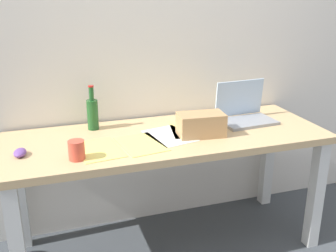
{
  "coord_description": "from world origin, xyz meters",
  "views": [
    {
      "loc": [
        -0.66,
        -2.02,
        1.53
      ],
      "look_at": [
        0.0,
        0.0,
        0.78
      ],
      "focal_mm": 43.04,
      "sensor_mm": 36.0,
      "label": 1
    }
  ],
  "objects_px": {
    "laptop_right": "(244,113)",
    "desk": "(168,151)",
    "coffee_mug": "(77,150)",
    "computer_mouse": "(20,153)",
    "beer_bottle": "(93,113)",
    "cardboard_box": "(201,125)"
  },
  "relations": [
    {
      "from": "desk",
      "to": "cardboard_box",
      "type": "relative_size",
      "value": 7.07
    },
    {
      "from": "beer_bottle",
      "to": "computer_mouse",
      "type": "bearing_deg",
      "value": -145.06
    },
    {
      "from": "laptop_right",
      "to": "beer_bottle",
      "type": "bearing_deg",
      "value": 170.88
    },
    {
      "from": "computer_mouse",
      "to": "coffee_mug",
      "type": "distance_m",
      "value": 0.29
    },
    {
      "from": "computer_mouse",
      "to": "laptop_right",
      "type": "bearing_deg",
      "value": 13.96
    },
    {
      "from": "laptop_right",
      "to": "desk",
      "type": "bearing_deg",
      "value": -171.68
    },
    {
      "from": "desk",
      "to": "computer_mouse",
      "type": "distance_m",
      "value": 0.8
    },
    {
      "from": "computer_mouse",
      "to": "beer_bottle",
      "type": "bearing_deg",
      "value": 43.03
    },
    {
      "from": "computer_mouse",
      "to": "coffee_mug",
      "type": "xyz_separation_m",
      "value": [
        0.26,
        -0.13,
        0.03
      ]
    },
    {
      "from": "cardboard_box",
      "to": "computer_mouse",
      "type": "bearing_deg",
      "value": 179.11
    },
    {
      "from": "coffee_mug",
      "to": "desk",
      "type": "bearing_deg",
      "value": 19.73
    },
    {
      "from": "computer_mouse",
      "to": "coffee_mug",
      "type": "height_order",
      "value": "coffee_mug"
    },
    {
      "from": "beer_bottle",
      "to": "cardboard_box",
      "type": "height_order",
      "value": "beer_bottle"
    },
    {
      "from": "beer_bottle",
      "to": "computer_mouse",
      "type": "distance_m",
      "value": 0.5
    },
    {
      "from": "laptop_right",
      "to": "cardboard_box",
      "type": "bearing_deg",
      "value": -157.0
    },
    {
      "from": "beer_bottle",
      "to": "desk",
      "type": "bearing_deg",
      "value": -29.88
    },
    {
      "from": "coffee_mug",
      "to": "computer_mouse",
      "type": "bearing_deg",
      "value": 153.68
    },
    {
      "from": "desk",
      "to": "computer_mouse",
      "type": "height_order",
      "value": "computer_mouse"
    },
    {
      "from": "computer_mouse",
      "to": "cardboard_box",
      "type": "distance_m",
      "value": 0.96
    },
    {
      "from": "desk",
      "to": "coffee_mug",
      "type": "height_order",
      "value": "coffee_mug"
    },
    {
      "from": "laptop_right",
      "to": "coffee_mug",
      "type": "relative_size",
      "value": 3.61
    },
    {
      "from": "desk",
      "to": "cardboard_box",
      "type": "distance_m",
      "value": 0.25
    }
  ]
}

